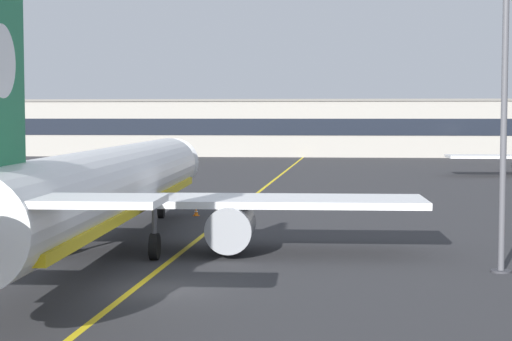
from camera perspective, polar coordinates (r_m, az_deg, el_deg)
The scene contains 6 objects.
ground_plane at distance 34.38m, azimuth -6.26°, elevation -8.04°, with size 400.00×400.00×0.00m, color #2D2D30.
taxiway_centreline at distance 63.76m, azimuth -1.22°, elevation -2.56°, with size 0.30×180.00×0.01m, color yellow.
airliner_foreground at distance 43.24m, azimuth -9.89°, elevation -1.14°, with size 32.07×41.45×11.65m.
apron_lamp_post at distance 38.72m, azimuth 16.53°, elevation 4.10°, with size 2.24×0.90×14.08m.
safety_cone_by_nose_gear at distance 58.91m, azimuth -4.10°, elevation -2.84°, with size 0.44×0.44×0.55m.
terminal_building at distance 147.11m, azimuth 5.09°, elevation 2.92°, with size 153.03×12.40×9.83m.
Camera 1 is at (6.33, -33.06, 7.01)m, focal length 58.77 mm.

